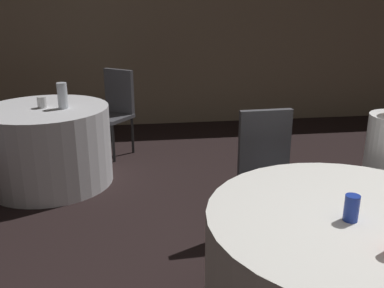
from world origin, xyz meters
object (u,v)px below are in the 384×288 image
(chair_far_northeast, at_px, (115,105))
(soda_can_blue, at_px, (352,208))
(table_near, at_px, (343,284))
(chair_near_north, at_px, (268,166))
(table_far, at_px, (48,146))
(bottle_far, at_px, (62,96))

(chair_far_northeast, xyz_separation_m, soda_can_blue, (1.14, -3.20, 0.24))
(chair_far_northeast, bearing_deg, table_near, 148.18)
(soda_can_blue, bearing_deg, chair_far_northeast, 109.69)
(chair_near_north, xyz_separation_m, soda_can_blue, (0.01, -1.13, 0.24))
(chair_near_north, relative_size, chair_far_northeast, 1.00)
(chair_near_north, bearing_deg, table_near, 90.00)
(chair_near_north, height_order, chair_far_northeast, same)
(table_near, height_order, table_far, same)
(table_far, bearing_deg, bottle_far, -16.91)
(chair_near_north, height_order, bottle_far, bottle_far)
(chair_near_north, xyz_separation_m, chair_far_northeast, (-1.13, 2.06, 0.00))
(chair_far_northeast, bearing_deg, table_far, 90.00)
(table_near, distance_m, table_far, 2.96)
(chair_far_northeast, bearing_deg, soda_can_blue, 147.38)
(chair_near_north, distance_m, soda_can_blue, 1.16)
(chair_near_north, bearing_deg, chair_far_northeast, -63.90)
(table_near, bearing_deg, table_far, 127.22)
(table_far, height_order, soda_can_blue, soda_can_blue)
(chair_near_north, xyz_separation_m, bottle_far, (-1.56, 1.21, 0.30))
(table_far, height_order, bottle_far, bottle_far)
(table_far, relative_size, chair_near_north, 1.23)
(bottle_far, bearing_deg, chair_far_northeast, 63.23)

